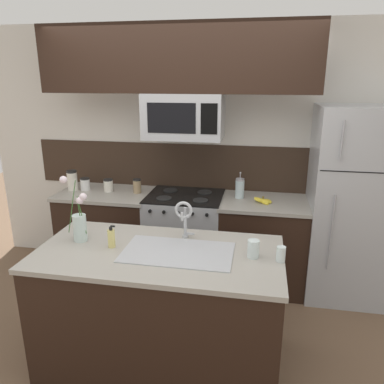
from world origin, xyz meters
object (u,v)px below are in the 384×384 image
Objects in this scene: stove_range at (185,237)px; sink_faucet at (184,215)px; storage_jar_short at (108,185)px; storage_jar_squat at (137,186)px; drinking_glass at (253,249)px; storage_jar_medium at (85,184)px; microwave at (184,116)px; spare_glass at (281,254)px; storage_jar_tall at (72,180)px; flower_vase at (79,224)px; dish_soap_bottle at (111,238)px; banana_bunch at (263,201)px; french_press at (240,188)px; refrigerator at (353,205)px.

stove_range is 1.24m from sink_faucet.
storage_jar_squat reaches higher than storage_jar_short.
storage_jar_short is at bearing 177.69° from stove_range.
storage_jar_medium is at bearing 145.35° from drinking_glass.
storage_jar_medium is (-1.10, 0.05, -0.74)m from microwave.
storage_jar_medium is 2.37m from spare_glass.
storage_jar_medium is 1.00× the size of storage_jar_short.
storage_jar_tall is 0.44× the size of flower_vase.
microwave is at bearing 126.29° from spare_glass.
sink_faucet is 1.85× the size of dish_soap_bottle.
banana_bunch is 0.72× the size of french_press.
sink_faucet is 0.62× the size of flower_vase.
storage_jar_tall is 0.71× the size of sink_faucet.
flower_vase reaches higher than drinking_glass.
storage_jar_tall is 2.01m from banana_bunch.
flower_vase reaches higher than dish_soap_bottle.
flower_vase is at bearing 177.59° from spare_glass.
flower_vase is at bearing -65.66° from storage_jar_medium.
refrigerator is 3.71× the size of flower_vase.
stove_range is 3.04× the size of sink_faucet.
storage_jar_medium is 0.69× the size of banana_bunch.
storage_jar_medium is (-1.10, 0.03, 0.51)m from stove_range.
microwave is 1.11m from banana_bunch.
flower_vase is at bearing -131.21° from french_press.
dish_soap_bottle is at bearing -102.67° from microwave.
refrigerator is 1.53m from drinking_glass.
drinking_glass is (1.94, -1.22, -0.05)m from storage_jar_tall.
french_press reaches higher than storage_jar_short.
flower_vase is at bearing -76.67° from storage_jar_short.
refrigerator is 1.77m from sink_faucet.
drinking_glass is 0.18m from spare_glass.
flower_vase is (0.29, -1.22, 0.07)m from storage_jar_short.
banana_bunch is at bearing 40.38° from flower_vase.
stove_range is 0.51× the size of refrigerator.
storage_jar_tall is 1.77m from sink_faucet.
storage_jar_medium is 0.43× the size of sink_faucet.
stove_range is 0.78m from french_press.
dish_soap_bottle is 0.28m from flower_vase.
microwave reaches higher than storage_jar_squat.
french_press is (1.64, 0.03, 0.03)m from storage_jar_medium.
sink_faucet reaches higher than stove_range.
storage_jar_short is 1.38m from french_press.
sink_faucet reaches higher than dish_soap_bottle.
storage_jar_squat is at bearing -178.69° from french_press.
french_press is at bearing 72.77° from sink_faucet.
microwave is at bearing -178.55° from refrigerator.
banana_bunch is at bearing 48.34° from dish_soap_bottle.
stove_range is 1.34m from storage_jar_tall.
storage_jar_short is at bearing 113.54° from dish_soap_bottle.
storage_jar_medium is at bearing 14.01° from storage_jar_tall.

